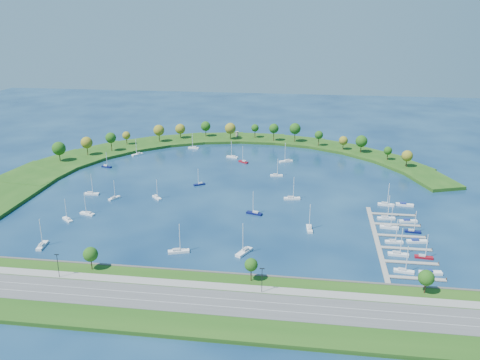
# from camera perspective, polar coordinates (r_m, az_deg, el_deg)

# --- Properties ---
(ground) EXTENTS (700.00, 700.00, 0.00)m
(ground) POSITION_cam_1_polar(r_m,az_deg,el_deg) (301.56, -1.07, -0.98)
(ground) COLOR #071E42
(ground) RESTS_ON ground
(south_shoreline) EXTENTS (420.00, 43.10, 11.60)m
(south_shoreline) POSITION_cam_1_polar(r_m,az_deg,el_deg) (192.43, -6.94, -13.13)
(south_shoreline) COLOR #1B4712
(south_shoreline) RESTS_ON ground
(breakwater) EXTENTS (286.74, 247.64, 2.00)m
(breakwater) POSITION_cam_1_polar(r_m,az_deg,el_deg) (355.94, -7.23, 2.17)
(breakwater) COLOR #1B4712
(breakwater) RESTS_ON ground
(breakwater_trees) EXTENTS (241.18, 91.48, 14.95)m
(breakwater_trees) POSITION_cam_1_polar(r_m,az_deg,el_deg) (382.02, -2.22, 4.99)
(breakwater_trees) COLOR #382314
(breakwater_trees) RESTS_ON breakwater
(harbor_tower) EXTENTS (2.60, 2.60, 4.34)m
(harbor_tower) POSITION_cam_1_polar(r_m,az_deg,el_deg) (414.30, -0.33, 5.18)
(harbor_tower) COLOR gray
(harbor_tower) RESTS_ON breakwater
(dock_system) EXTENTS (24.28, 82.00, 1.60)m
(dock_system) POSITION_cam_1_polar(r_m,az_deg,el_deg) (245.05, 16.80, -6.62)
(dock_system) COLOR gray
(dock_system) RESTS_ON ground
(moored_boat_0) EXTENTS (8.49, 4.48, 12.02)m
(moored_boat_0) POSITION_cam_1_polar(r_m,az_deg,el_deg) (275.84, -16.76, -3.57)
(moored_boat_0) COLOR white
(moored_boat_0) RESTS_ON ground
(moored_boat_1) EXTENTS (9.71, 6.48, 13.95)m
(moored_boat_1) POSITION_cam_1_polar(r_m,az_deg,el_deg) (354.14, 5.19, 2.16)
(moored_boat_1) COLOR white
(moored_boat_1) RESTS_ON ground
(moored_boat_2) EXTENTS (6.99, 7.28, 11.60)m
(moored_boat_2) POSITION_cam_1_polar(r_m,az_deg,el_deg) (289.84, -9.31, -1.89)
(moored_boat_2) COLOR white
(moored_boat_2) RESTS_ON ground
(moored_boat_3) EXTENTS (9.43, 4.11, 13.41)m
(moored_boat_3) POSITION_cam_1_polar(r_m,az_deg,el_deg) (286.12, 5.84, -2.00)
(moored_boat_3) COLOR white
(moored_boat_3) RESTS_ON ground
(moored_boat_4) EXTENTS (8.18, 3.30, 11.69)m
(moored_boat_4) POSITION_cam_1_polar(r_m,az_deg,el_deg) (324.06, 4.10, 0.57)
(moored_boat_4) COLOR white
(moored_boat_4) RESTS_ON ground
(moored_boat_5) EXTENTS (3.31, 9.04, 13.00)m
(moored_boat_5) POSITION_cam_1_polar(r_m,az_deg,el_deg) (249.06, 7.80, -5.37)
(moored_boat_5) COLOR white
(moored_boat_5) RESTS_ON ground
(moored_boat_6) EXTENTS (5.44, 7.49, 10.91)m
(moored_boat_6) POSITION_cam_1_polar(r_m,az_deg,el_deg) (293.91, -13.93, -1.92)
(moored_boat_6) COLOR white
(moored_boat_6) RESTS_ON ground
(moored_boat_7) EXTENTS (8.56, 2.92, 12.39)m
(moored_boat_7) POSITION_cam_1_polar(r_m,az_deg,el_deg) (304.02, -16.33, -1.42)
(moored_boat_7) COLOR white
(moored_boat_7) RESTS_ON ground
(moored_boat_8) EXTENTS (6.85, 10.02, 14.45)m
(moored_boat_8) POSITION_cam_1_polar(r_m,az_deg,el_deg) (224.54, 0.46, -8.00)
(moored_boat_8) COLOR white
(moored_boat_8) RESTS_ON ground
(moored_boat_9) EXTENTS (9.66, 5.37, 13.69)m
(moored_boat_9) POSITION_cam_1_polar(r_m,az_deg,el_deg) (226.73, -6.93, -7.88)
(moored_boat_9) COLOR white
(moored_boat_9) RESTS_ON ground
(moored_boat_10) EXTENTS (8.74, 4.44, 12.38)m
(moored_boat_10) POSITION_cam_1_polar(r_m,az_deg,el_deg) (363.19, -0.86, 2.66)
(moored_boat_10) COLOR white
(moored_boat_10) RESTS_ON ground
(moored_boat_11) EXTENTS (7.40, 6.60, 11.43)m
(moored_boat_11) POSITION_cam_1_polar(r_m,az_deg,el_deg) (271.56, -18.78, -4.15)
(moored_boat_11) COLOR white
(moored_boat_11) RESTS_ON ground
(moored_boat_12) EXTENTS (7.56, 4.03, 10.70)m
(moored_boat_12) POSITION_cam_1_polar(r_m,az_deg,el_deg) (353.06, -14.76, 1.53)
(moored_boat_12) COLOR #0B1045
(moored_boat_12) RESTS_ON ground
(moored_boat_13) EXTENTS (3.65, 9.26, 13.25)m
(moored_boat_13) POSITION_cam_1_polar(r_m,az_deg,el_deg) (246.86, -21.33, -6.81)
(moored_boat_13) COLOR white
(moored_boat_13) RESTS_ON ground
(moored_boat_14) EXTENTS (7.14, 7.95, 12.32)m
(moored_boat_14) POSITION_cam_1_polar(r_m,az_deg,el_deg) (376.99, -11.43, 2.89)
(moored_boat_14) COLOR white
(moored_boat_14) RESTS_ON ground
(moored_boat_15) EXTENTS (7.00, 5.46, 10.37)m
(moored_boat_15) POSITION_cam_1_polar(r_m,az_deg,el_deg) (308.37, -4.58, -0.41)
(moored_boat_15) COLOR #0B1045
(moored_boat_15) RESTS_ON ground
(moored_boat_16) EXTENTS (7.64, 6.44, 11.57)m
(moored_boat_16) POSITION_cam_1_polar(r_m,az_deg,el_deg) (351.85, 0.39, 2.11)
(moored_boat_16) COLOR maroon
(moored_boat_16) RESTS_ON ground
(moored_boat_17) EXTENTS (8.75, 4.76, 12.40)m
(moored_boat_17) POSITION_cam_1_polar(r_m,az_deg,el_deg) (264.88, 1.63, -3.67)
(moored_boat_17) COLOR #0B1045
(moored_boat_17) RESTS_ON ground
(moored_boat_18) EXTENTS (8.35, 3.02, 12.02)m
(moored_boat_18) POSITION_cam_1_polar(r_m,az_deg,el_deg) (388.48, -5.23, 3.66)
(moored_boat_18) COLOR white
(moored_boat_18) RESTS_ON ground
(docked_boat_0) EXTENTS (8.30, 3.44, 11.84)m
(docked_boat_0) POSITION_cam_1_polar(r_m,az_deg,el_deg) (220.07, 17.90, -9.62)
(docked_boat_0) COLOR white
(docked_boat_0) RESTS_ON ground
(docked_boat_1) EXTENTS (9.27, 3.44, 1.85)m
(docked_boat_1) POSITION_cam_1_polar(r_m,az_deg,el_deg) (222.39, 20.58, -9.69)
(docked_boat_1) COLOR white
(docked_boat_1) RESTS_ON ground
(docked_boat_2) EXTENTS (8.86, 2.88, 12.87)m
(docked_boat_2) POSITION_cam_1_polar(r_m,az_deg,el_deg) (233.14, 17.32, -7.88)
(docked_boat_2) COLOR white
(docked_boat_2) RESTS_ON ground
(docked_boat_3) EXTENTS (7.88, 3.01, 11.29)m
(docked_boat_3) POSITION_cam_1_polar(r_m,az_deg,el_deg) (234.26, 19.92, -8.06)
(docked_boat_3) COLOR maroon
(docked_boat_3) RESTS_ON ground
(docked_boat_4) EXTENTS (8.16, 2.71, 11.82)m
(docked_boat_4) POSITION_cam_1_polar(r_m,az_deg,el_deg) (244.18, 16.89, -6.58)
(docked_boat_4) COLOR white
(docked_boat_4) RESTS_ON ground
(docked_boat_5) EXTENTS (9.53, 3.90, 1.89)m
(docked_boat_5) POSITION_cam_1_polar(r_m,az_deg,el_deg) (247.94, 19.22, -6.49)
(docked_boat_5) COLOR white
(docked_boat_5) RESTS_ON ground
(docked_boat_6) EXTENTS (9.11, 3.58, 13.03)m
(docked_boat_6) POSITION_cam_1_polar(r_m,az_deg,el_deg) (258.82, 16.39, -5.04)
(docked_boat_6) COLOR white
(docked_boat_6) RESTS_ON ground
(docked_boat_7) EXTENTS (7.70, 2.87, 11.06)m
(docked_boat_7) POSITION_cam_1_polar(r_m,az_deg,el_deg) (257.73, 18.80, -5.42)
(docked_boat_7) COLOR #0B1045
(docked_boat_7) RESTS_ON ground
(docked_boat_8) EXTENTS (8.99, 3.39, 12.90)m
(docked_boat_8) POSITION_cam_1_polar(r_m,az_deg,el_deg) (269.01, 16.07, -4.08)
(docked_boat_8) COLOR white
(docked_boat_8) RESTS_ON ground
(docked_boat_9) EXTENTS (9.00, 3.72, 1.78)m
(docked_boat_9) POSITION_cam_1_polar(r_m,az_deg,el_deg) (268.87, 18.34, -4.39)
(docked_boat_9) COLOR white
(docked_boat_9) RESTS_ON ground
(docked_boat_10) EXTENTS (9.00, 3.59, 12.86)m
(docked_boat_10) POSITION_cam_1_polar(r_m,az_deg,el_deg) (287.19, 16.06, -2.60)
(docked_boat_10) COLOR white
(docked_boat_10) RESTS_ON ground
(docked_boat_11) EXTENTS (9.56, 3.79, 1.90)m
(docked_boat_11) POSITION_cam_1_polar(r_m,az_deg,el_deg) (289.90, 17.97, -2.64)
(docked_boat_11) COLOR white
(docked_boat_11) RESTS_ON ground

